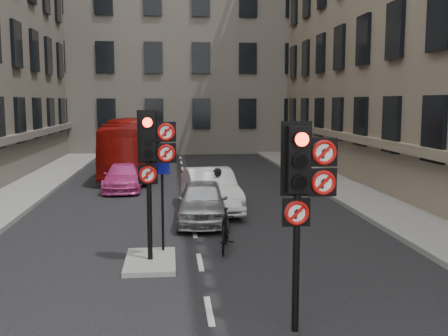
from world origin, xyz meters
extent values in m
cube|color=gray|center=(7.20, 12.00, 0.08)|extent=(3.00, 50.00, 0.16)
cube|color=gray|center=(-1.20, 5.00, 0.06)|extent=(1.20, 2.00, 0.12)
cube|color=slate|center=(0.00, 38.00, 10.00)|extent=(30.00, 14.00, 20.00)
cylinder|color=black|center=(1.40, 1.00, 1.20)|extent=(0.12, 0.12, 2.40)
cube|color=black|center=(1.40, 1.00, 2.95)|extent=(0.36, 0.28, 1.10)
cube|color=black|center=(1.40, 1.13, 2.95)|extent=(0.52, 0.03, 1.25)
cylinder|color=#FF1407|center=(1.40, 0.76, 3.30)|extent=(0.22, 0.01, 0.22)
cylinder|color=black|center=(1.40, 0.76, 2.95)|extent=(0.22, 0.01, 0.22)
cylinder|color=black|center=(1.40, 0.76, 2.60)|extent=(0.22, 0.01, 0.22)
cube|color=black|center=(1.82, 0.98, 3.07)|extent=(0.47, 0.05, 0.47)
cylinder|color=white|center=(1.82, 0.94, 3.07)|extent=(0.41, 0.02, 0.41)
torus|color=#BF0C0A|center=(1.82, 0.93, 3.07)|extent=(0.41, 0.06, 0.41)
cube|color=#BF0C0A|center=(1.82, 0.92, 3.07)|extent=(0.25, 0.01, 0.25)
cube|color=black|center=(1.82, 0.98, 2.57)|extent=(0.47, 0.05, 0.47)
cylinder|color=white|center=(1.82, 0.94, 2.57)|extent=(0.41, 0.02, 0.41)
torus|color=#BF0C0A|center=(1.82, 0.93, 2.57)|extent=(0.41, 0.06, 0.41)
cube|color=#BF0C0A|center=(1.82, 0.92, 2.57)|extent=(0.25, 0.01, 0.25)
cube|color=black|center=(1.38, 0.98, 2.07)|extent=(0.47, 0.05, 0.47)
cylinder|color=white|center=(1.38, 0.94, 2.07)|extent=(0.41, 0.02, 0.41)
torus|color=#BF0C0A|center=(1.38, 0.93, 2.07)|extent=(0.41, 0.06, 0.41)
cube|color=#BF0C0A|center=(1.38, 0.92, 2.07)|extent=(0.25, 0.01, 0.25)
cylinder|color=black|center=(-1.20, 5.00, 1.32)|extent=(0.12, 0.12, 2.40)
cube|color=black|center=(-1.20, 5.00, 3.07)|extent=(0.36, 0.28, 1.10)
cube|color=black|center=(-1.20, 5.13, 3.07)|extent=(0.52, 0.03, 1.25)
cylinder|color=#FF1407|center=(-1.20, 4.75, 3.42)|extent=(0.22, 0.02, 0.22)
cylinder|color=black|center=(-1.20, 4.75, 3.07)|extent=(0.22, 0.02, 0.22)
cylinder|color=black|center=(-1.20, 4.75, 2.72)|extent=(0.22, 0.02, 0.22)
cube|color=black|center=(-0.78, 4.98, 3.19)|extent=(0.47, 0.05, 0.47)
cylinder|color=white|center=(-0.78, 4.94, 3.19)|extent=(0.41, 0.02, 0.41)
torus|color=#BF0C0A|center=(-0.78, 4.92, 3.19)|extent=(0.41, 0.06, 0.41)
cube|color=#BF0C0A|center=(-0.78, 4.92, 3.19)|extent=(0.25, 0.02, 0.25)
cube|color=black|center=(-0.78, 4.98, 2.69)|extent=(0.47, 0.05, 0.47)
cylinder|color=white|center=(-0.78, 4.94, 2.69)|extent=(0.41, 0.02, 0.41)
torus|color=#BF0C0A|center=(-0.78, 4.92, 2.69)|extent=(0.41, 0.06, 0.41)
cube|color=#BF0C0A|center=(-0.78, 4.92, 2.69)|extent=(0.25, 0.02, 0.25)
cube|color=black|center=(-1.22, 4.98, 2.19)|extent=(0.47, 0.05, 0.47)
cylinder|color=white|center=(-1.22, 4.94, 2.19)|extent=(0.41, 0.02, 0.41)
torus|color=#BF0C0A|center=(-1.22, 4.92, 2.19)|extent=(0.41, 0.06, 0.41)
cube|color=#BF0C0A|center=(-1.22, 4.92, 2.19)|extent=(0.25, 0.02, 0.25)
imported|color=#93969A|center=(0.33, 9.30, 0.68)|extent=(1.85, 4.06, 1.35)
imported|color=silver|center=(0.72, 11.09, 0.75)|extent=(2.04, 4.68, 1.49)
imported|color=#CD3C8B|center=(-2.77, 15.89, 0.58)|extent=(1.67, 4.03, 1.16)
imported|color=maroon|center=(-2.67, 21.45, 1.48)|extent=(2.66, 10.70, 2.97)
imported|color=black|center=(0.72, 6.00, 0.54)|extent=(0.81, 1.85, 1.08)
imported|color=black|center=(0.91, 10.64, 0.80)|extent=(0.68, 0.56, 1.60)
cylinder|color=black|center=(-0.90, 5.75, 1.24)|extent=(0.07, 0.07, 2.23)
cube|color=#0D0F8F|center=(-0.90, 5.69, 2.24)|extent=(0.39, 0.09, 0.31)
camera|label=1|loc=(-0.68, -7.37, 3.90)|focal=42.00mm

